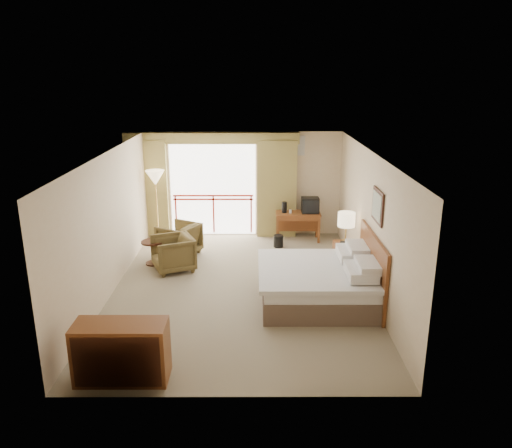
{
  "coord_description": "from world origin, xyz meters",
  "views": [
    {
      "loc": [
        0.29,
        -9.16,
        4.14
      ],
      "look_at": [
        0.31,
        0.4,
        1.21
      ],
      "focal_mm": 35.0,
      "sensor_mm": 36.0,
      "label": 1
    }
  ],
  "objects_px": {
    "bed": "(320,282)",
    "side_table": "(153,248)",
    "wastebasket": "(278,241)",
    "floor_lamp": "(155,181)",
    "table_lamp": "(346,220)",
    "armchair_far": "(180,254)",
    "dresser": "(121,352)",
    "tv": "(310,205)",
    "desk": "(298,218)",
    "armchair_near": "(174,270)",
    "nightstand": "(345,257)"
  },
  "relations": [
    {
      "from": "table_lamp",
      "to": "tv",
      "type": "distance_m",
      "value": 2.12
    },
    {
      "from": "table_lamp",
      "to": "wastebasket",
      "type": "distance_m",
      "value": 2.26
    },
    {
      "from": "table_lamp",
      "to": "side_table",
      "type": "relative_size",
      "value": 1.2
    },
    {
      "from": "side_table",
      "to": "bed",
      "type": "bearing_deg",
      "value": -28.53
    },
    {
      "from": "table_lamp",
      "to": "floor_lamp",
      "type": "xyz_separation_m",
      "value": [
        -4.39,
        1.98,
        0.43
      ]
    },
    {
      "from": "nightstand",
      "to": "armchair_far",
      "type": "height_order",
      "value": "nightstand"
    },
    {
      "from": "table_lamp",
      "to": "dresser",
      "type": "height_order",
      "value": "table_lamp"
    },
    {
      "from": "tv",
      "to": "dresser",
      "type": "distance_m",
      "value": 6.87
    },
    {
      "from": "wastebasket",
      "to": "armchair_far",
      "type": "bearing_deg",
      "value": -167.62
    },
    {
      "from": "armchair_far",
      "to": "armchair_near",
      "type": "xyz_separation_m",
      "value": [
        0.01,
        -0.96,
        0.0
      ]
    },
    {
      "from": "tv",
      "to": "wastebasket",
      "type": "xyz_separation_m",
      "value": [
        -0.82,
        -0.53,
        -0.77
      ]
    },
    {
      "from": "nightstand",
      "to": "wastebasket",
      "type": "relative_size",
      "value": 2.11
    },
    {
      "from": "wastebasket",
      "to": "nightstand",
      "type": "bearing_deg",
      "value": -48.9
    },
    {
      "from": "table_lamp",
      "to": "floor_lamp",
      "type": "relative_size",
      "value": 0.35
    },
    {
      "from": "bed",
      "to": "armchair_near",
      "type": "bearing_deg",
      "value": 152.51
    },
    {
      "from": "wastebasket",
      "to": "floor_lamp",
      "type": "relative_size",
      "value": 0.16
    },
    {
      "from": "table_lamp",
      "to": "bed",
      "type": "bearing_deg",
      "value": -115.46
    },
    {
      "from": "tv",
      "to": "bed",
      "type": "bearing_deg",
      "value": -110.74
    },
    {
      "from": "desk",
      "to": "side_table",
      "type": "bearing_deg",
      "value": -157.63
    },
    {
      "from": "tv",
      "to": "wastebasket",
      "type": "bearing_deg",
      "value": -164.95
    },
    {
      "from": "floor_lamp",
      "to": "wastebasket",
      "type": "bearing_deg",
      "value": -8.9
    },
    {
      "from": "tv",
      "to": "armchair_far",
      "type": "bearing_deg",
      "value": -179.58
    },
    {
      "from": "bed",
      "to": "armchair_near",
      "type": "relative_size",
      "value": 2.53
    },
    {
      "from": "bed",
      "to": "armchair_near",
      "type": "distance_m",
      "value": 3.38
    },
    {
      "from": "armchair_far",
      "to": "side_table",
      "type": "bearing_deg",
      "value": -9.04
    },
    {
      "from": "tv",
      "to": "side_table",
      "type": "xyz_separation_m",
      "value": [
        -3.67,
        -1.66,
        -0.55
      ]
    },
    {
      "from": "bed",
      "to": "armchair_far",
      "type": "bearing_deg",
      "value": 139.97
    },
    {
      "from": "armchair_near",
      "to": "floor_lamp",
      "type": "distance_m",
      "value": 2.6
    },
    {
      "from": "side_table",
      "to": "armchair_near",
      "type": "bearing_deg",
      "value": -34.24
    },
    {
      "from": "bed",
      "to": "side_table",
      "type": "bearing_deg",
      "value": 151.47
    },
    {
      "from": "wastebasket",
      "to": "side_table",
      "type": "distance_m",
      "value": 3.08
    },
    {
      "from": "wastebasket",
      "to": "floor_lamp",
      "type": "xyz_separation_m",
      "value": [
        -3.04,
        0.48,
        1.42
      ]
    },
    {
      "from": "tv",
      "to": "dresser",
      "type": "relative_size",
      "value": 0.34
    },
    {
      "from": "bed",
      "to": "tv",
      "type": "relative_size",
      "value": 4.93
    },
    {
      "from": "armchair_far",
      "to": "dresser",
      "type": "height_order",
      "value": "dresser"
    },
    {
      "from": "nightstand",
      "to": "table_lamp",
      "type": "distance_m",
      "value": 0.82
    },
    {
      "from": "desk",
      "to": "wastebasket",
      "type": "bearing_deg",
      "value": -136.15
    },
    {
      "from": "armchair_near",
      "to": "bed",
      "type": "bearing_deg",
      "value": 39.47
    },
    {
      "from": "desk",
      "to": "armchair_near",
      "type": "distance_m",
      "value": 3.57
    },
    {
      "from": "desk",
      "to": "nightstand",
      "type": "bearing_deg",
      "value": -73.09
    },
    {
      "from": "nightstand",
      "to": "armchair_near",
      "type": "height_order",
      "value": "nightstand"
    },
    {
      "from": "side_table",
      "to": "floor_lamp",
      "type": "bearing_deg",
      "value": 96.33
    },
    {
      "from": "desk",
      "to": "tv",
      "type": "relative_size",
      "value": 2.59
    },
    {
      "from": "armchair_near",
      "to": "table_lamp",
      "type": "bearing_deg",
      "value": 66.56
    },
    {
      "from": "table_lamp",
      "to": "wastebasket",
      "type": "relative_size",
      "value": 2.15
    },
    {
      "from": "bed",
      "to": "desk",
      "type": "relative_size",
      "value": 1.9
    },
    {
      "from": "dresser",
      "to": "floor_lamp",
      "type": "bearing_deg",
      "value": 97.98
    },
    {
      "from": "bed",
      "to": "armchair_far",
      "type": "relative_size",
      "value": 2.55
    },
    {
      "from": "tv",
      "to": "wastebasket",
      "type": "distance_m",
      "value": 1.24
    },
    {
      "from": "tv",
      "to": "floor_lamp",
      "type": "height_order",
      "value": "floor_lamp"
    }
  ]
}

